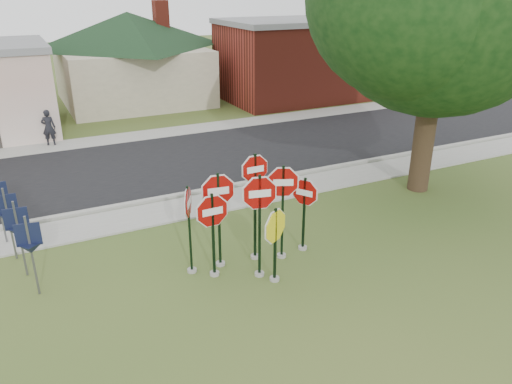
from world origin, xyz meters
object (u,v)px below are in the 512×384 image
stop_sign_left (213,224)px  stop_sign_yellow (275,237)px  stop_sign_center (260,211)px  pedestrian (49,127)px

stop_sign_left → stop_sign_yellow: bearing=-35.5°
stop_sign_center → stop_sign_yellow: size_ratio=1.36×
stop_sign_yellow → stop_sign_left: size_ratio=0.89×
stop_sign_center → stop_sign_left: 1.17m
stop_sign_left → pedestrian: (-2.52, 13.14, -0.55)m
stop_sign_center → pedestrian: (-3.52, 13.65, -0.91)m
pedestrian → stop_sign_yellow: bearing=121.6°
stop_sign_center → stop_sign_left: bearing=152.9°
stop_sign_center → pedestrian: stop_sign_center is taller
stop_sign_left → pedestrian: 13.39m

